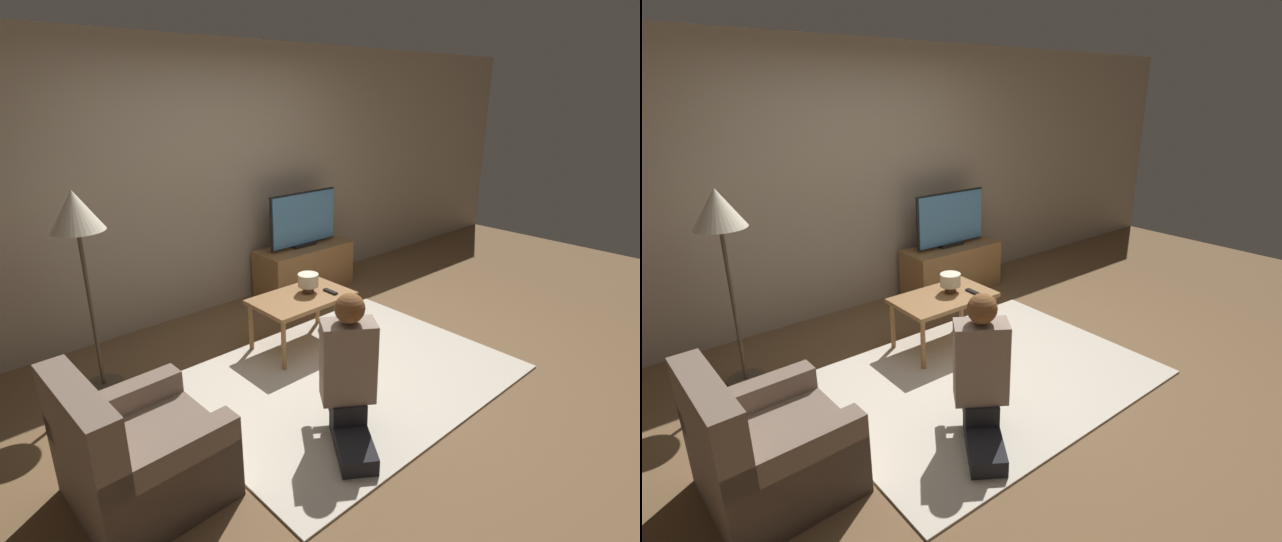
{
  "view_description": "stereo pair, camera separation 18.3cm",
  "coord_description": "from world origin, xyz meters",
  "views": [
    {
      "loc": [
        -2.46,
        -2.39,
        2.14
      ],
      "look_at": [
        0.23,
        0.57,
        0.69
      ],
      "focal_mm": 28.0,
      "sensor_mm": 36.0,
      "label": 1
    },
    {
      "loc": [
        -2.32,
        -2.51,
        2.14
      ],
      "look_at": [
        0.23,
        0.57,
        0.69
      ],
      "focal_mm": 28.0,
      "sensor_mm": 36.0,
      "label": 2
    }
  ],
  "objects": [
    {
      "name": "ground_plane",
      "position": [
        0.0,
        0.0,
        0.0
      ],
      "size": [
        10.0,
        10.0,
        0.0
      ],
      "primitive_type": "plane",
      "color": "brown"
    },
    {
      "name": "wall_back",
      "position": [
        0.0,
        1.93,
        1.3
      ],
      "size": [
        10.0,
        0.06,
        2.6
      ],
      "color": "tan",
      "rests_on": "ground_plane"
    },
    {
      "name": "rug",
      "position": [
        0.0,
        0.0,
        0.01
      ],
      "size": [
        2.5,
        1.89,
        0.02
      ],
      "color": "beige",
      "rests_on": "ground_plane"
    },
    {
      "name": "tv_stand",
      "position": [
        0.94,
        1.61,
        0.26
      ],
      "size": [
        1.09,
        0.46,
        0.52
      ],
      "color": "olive",
      "rests_on": "ground_plane"
    },
    {
      "name": "tv",
      "position": [
        0.94,
        1.61,
        0.83
      ],
      "size": [
        0.88,
        0.08,
        0.6
      ],
      "color": "black",
      "rests_on": "tv_stand"
    },
    {
      "name": "coffee_table",
      "position": [
        0.08,
        0.64,
        0.42
      ],
      "size": [
        0.85,
        0.53,
        0.47
      ],
      "color": "olive",
      "rests_on": "ground_plane"
    },
    {
      "name": "floor_lamp",
      "position": [
        -1.47,
        1.15,
        1.28
      ],
      "size": [
        0.36,
        0.36,
        1.52
      ],
      "color": "#4C4233",
      "rests_on": "ground_plane"
    },
    {
      "name": "armchair",
      "position": [
        -1.71,
        -0.1,
        0.27
      ],
      "size": [
        0.77,
        0.78,
        0.81
      ],
      "rotation": [
        0.0,
        0.0,
        1.59
      ],
      "color": "#7A6656",
      "rests_on": "ground_plane"
    },
    {
      "name": "person_kneeling",
      "position": [
        -0.49,
        -0.49,
        0.49
      ],
      "size": [
        0.68,
        0.84,
        0.99
      ],
      "rotation": [
        0.0,
        0.0,
        2.54
      ],
      "color": "#232328",
      "rests_on": "rug"
    },
    {
      "name": "table_lamp",
      "position": [
        0.18,
        0.66,
        0.58
      ],
      "size": [
        0.18,
        0.18,
        0.17
      ],
      "color": "#4C3823",
      "rests_on": "coffee_table"
    },
    {
      "name": "remote",
      "position": [
        0.32,
        0.53,
        0.48
      ],
      "size": [
        0.04,
        0.15,
        0.02
      ],
      "color": "black",
      "rests_on": "coffee_table"
    }
  ]
}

